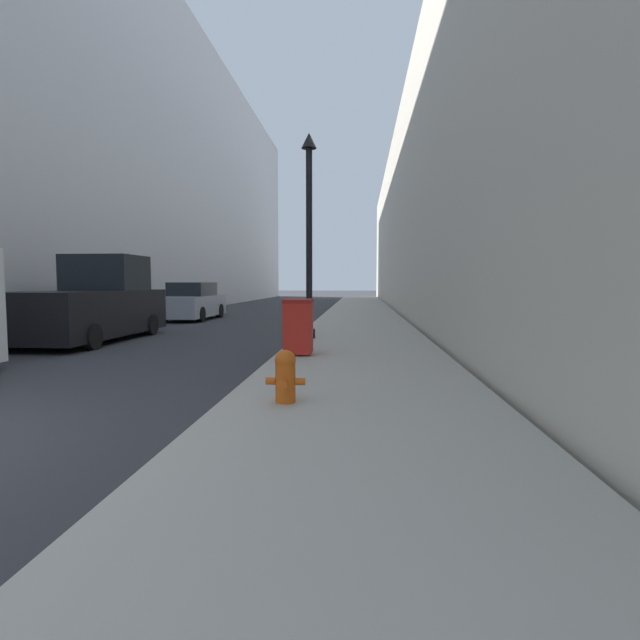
{
  "coord_description": "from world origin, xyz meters",
  "views": [
    {
      "loc": [
        5.27,
        -3.74,
        1.63
      ],
      "look_at": [
        3.51,
        18.19,
        -0.02
      ],
      "focal_mm": 28.0,
      "sensor_mm": 36.0,
      "label": 1
    }
  ],
  "objects_px": {
    "lamppost": "(309,226)",
    "trash_bin": "(298,326)",
    "pickup_truck": "(93,305)",
    "fire_hydrant": "(285,375)",
    "parked_sedan_near": "(193,302)"
  },
  "relations": [
    {
      "from": "pickup_truck",
      "to": "trash_bin",
      "type": "bearing_deg",
      "value": -27.34
    },
    {
      "from": "fire_hydrant",
      "to": "lamppost",
      "type": "bearing_deg",
      "value": 93.46
    },
    {
      "from": "trash_bin",
      "to": "pickup_truck",
      "type": "height_order",
      "value": "pickup_truck"
    },
    {
      "from": "lamppost",
      "to": "fire_hydrant",
      "type": "bearing_deg",
      "value": -86.54
    },
    {
      "from": "pickup_truck",
      "to": "fire_hydrant",
      "type": "bearing_deg",
      "value": -48.33
    },
    {
      "from": "pickup_truck",
      "to": "parked_sedan_near",
      "type": "height_order",
      "value": "pickup_truck"
    },
    {
      "from": "fire_hydrant",
      "to": "trash_bin",
      "type": "bearing_deg",
      "value": 94.89
    },
    {
      "from": "fire_hydrant",
      "to": "lamppost",
      "type": "xyz_separation_m",
      "value": [
        -0.44,
        7.19,
        2.65
      ]
    },
    {
      "from": "trash_bin",
      "to": "lamppost",
      "type": "xyz_separation_m",
      "value": [
        -0.08,
        3.03,
        2.41
      ]
    },
    {
      "from": "trash_bin",
      "to": "pickup_truck",
      "type": "bearing_deg",
      "value": 152.66
    },
    {
      "from": "lamppost",
      "to": "trash_bin",
      "type": "bearing_deg",
      "value": -88.51
    },
    {
      "from": "fire_hydrant",
      "to": "parked_sedan_near",
      "type": "relative_size",
      "value": 0.14
    },
    {
      "from": "trash_bin",
      "to": "lamppost",
      "type": "height_order",
      "value": "lamppost"
    },
    {
      "from": "lamppost",
      "to": "pickup_truck",
      "type": "height_order",
      "value": "lamppost"
    },
    {
      "from": "lamppost",
      "to": "parked_sedan_near",
      "type": "xyz_separation_m",
      "value": [
        -6.0,
        8.22,
        -2.38
      ]
    }
  ]
}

